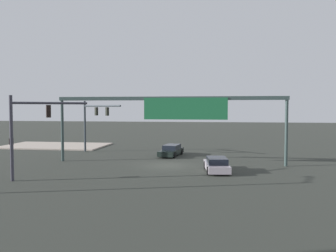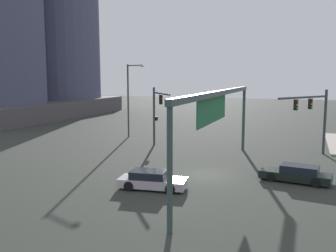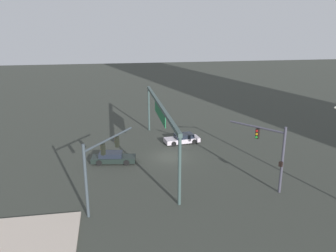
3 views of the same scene
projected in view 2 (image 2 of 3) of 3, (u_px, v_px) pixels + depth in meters
The scene contains 7 objects.
ground_plane at pixel (205, 175), 28.11m from camera, with size 195.70×195.70×0.00m, color #31342E.
traffic_signal_near_corner at pixel (157, 108), 38.84m from camera, with size 4.81×3.57×6.23m.
traffic_signal_opposite_side at pixel (314, 111), 34.14m from camera, with size 5.77×4.13×6.14m.
streetlamp_curved_arm at pixel (130, 95), 44.74m from camera, with size 1.29×2.78×8.77m.
overhead_sign_gantry at pixel (219, 105), 26.65m from camera, with size 21.86×0.43×6.38m.
sedan_car_approaching at pixel (152, 180), 24.68m from camera, with size 2.32×4.64×1.21m.
sedan_car_waiting_far at pixel (296, 174), 26.27m from camera, with size 2.39×4.99×1.21m.
Camera 2 is at (-26.61, -6.93, 7.43)m, focal length 39.97 mm.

